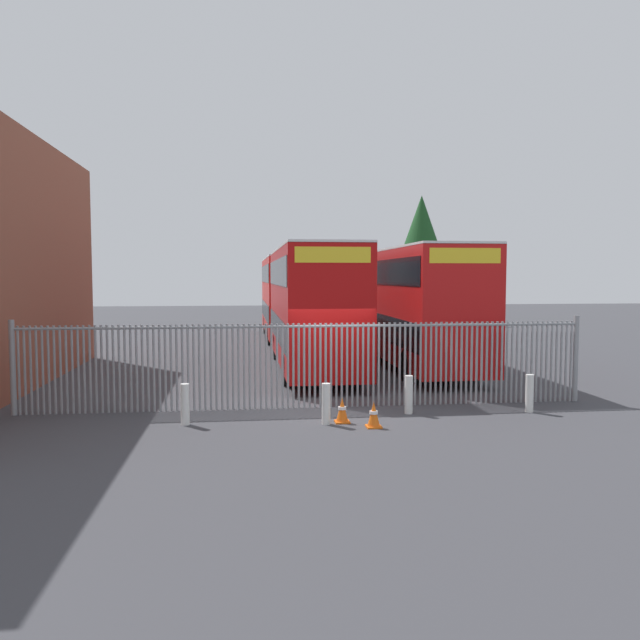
# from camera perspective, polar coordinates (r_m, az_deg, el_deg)

# --- Properties ---
(ground_plane) EXTENTS (100.00, 100.00, 0.00)m
(ground_plane) POSITION_cam_1_polar(r_m,az_deg,el_deg) (24.33, -1.15, -4.05)
(ground_plane) COLOR #3D3D42
(palisade_fence) EXTENTS (14.73, 0.14, 2.35)m
(palisade_fence) POSITION_cam_1_polar(r_m,az_deg,el_deg) (16.21, -0.96, -3.89)
(palisade_fence) COLOR gray
(palisade_fence) RESTS_ON ground
(double_decker_bus_near_gate) EXTENTS (2.54, 10.81, 4.42)m
(double_decker_bus_near_gate) POSITION_cam_1_polar(r_m,az_deg,el_deg) (22.76, -0.75, 1.52)
(double_decker_bus_near_gate) COLOR #B70C0C
(double_decker_bus_near_gate) RESTS_ON ground
(double_decker_bus_behind_fence_left) EXTENTS (2.54, 10.81, 4.42)m
(double_decker_bus_behind_fence_left) POSITION_cam_1_polar(r_m,az_deg,el_deg) (23.76, 8.55, 1.58)
(double_decker_bus_behind_fence_left) COLOR red
(double_decker_bus_behind_fence_left) RESTS_ON ground
(double_decker_bus_behind_fence_right) EXTENTS (2.54, 10.81, 4.42)m
(double_decker_bus_behind_fence_right) POSITION_cam_1_polar(r_m,az_deg,el_deg) (34.39, -2.92, 2.34)
(double_decker_bus_behind_fence_right) COLOR red
(double_decker_bus_behind_fence_right) RESTS_ON ground
(bollard_near_left) EXTENTS (0.20, 0.20, 0.95)m
(bollard_near_left) POSITION_cam_1_polar(r_m,az_deg,el_deg) (14.79, -12.17, -7.51)
(bollard_near_left) COLOR silver
(bollard_near_left) RESTS_ON ground
(bollard_center_front) EXTENTS (0.20, 0.20, 0.95)m
(bollard_center_front) POSITION_cam_1_polar(r_m,az_deg,el_deg) (14.52, 0.56, -7.63)
(bollard_center_front) COLOR silver
(bollard_center_front) RESTS_ON ground
(bollard_near_right) EXTENTS (0.20, 0.20, 0.95)m
(bollard_near_right) POSITION_cam_1_polar(r_m,az_deg,el_deg) (15.78, 8.07, -6.74)
(bollard_near_right) COLOR silver
(bollard_near_right) RESTS_ON ground
(bollard_far_right) EXTENTS (0.20, 0.20, 0.95)m
(bollard_far_right) POSITION_cam_1_polar(r_m,az_deg,el_deg) (16.65, 18.51, -6.34)
(bollard_far_right) COLOR silver
(bollard_far_right) RESTS_ON ground
(traffic_cone_by_gate) EXTENTS (0.34, 0.34, 0.59)m
(traffic_cone_by_gate) POSITION_cam_1_polar(r_m,az_deg,el_deg) (14.31, 4.91, -8.58)
(traffic_cone_by_gate) COLOR orange
(traffic_cone_by_gate) RESTS_ON ground
(traffic_cone_mid_forecourt) EXTENTS (0.34, 0.34, 0.59)m
(traffic_cone_mid_forecourt) POSITION_cam_1_polar(r_m,az_deg,el_deg) (14.73, 2.03, -8.21)
(traffic_cone_mid_forecourt) COLOR orange
(traffic_cone_mid_forecourt) RESTS_ON ground
(tree_tall_back) EXTENTS (5.14, 5.14, 9.35)m
(tree_tall_back) POSITION_cam_1_polar(r_m,az_deg,el_deg) (47.06, 9.19, 6.70)
(tree_tall_back) COLOR #4C3823
(tree_tall_back) RESTS_ON ground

